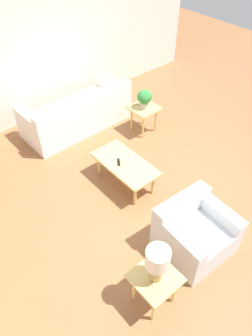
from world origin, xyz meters
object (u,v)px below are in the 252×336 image
side_table_lamp (155,281)px  potted_plant (144,98)px  armchair (194,232)px  side_table_plant (144,111)px  coffee_table (125,165)px  table_lamp (157,261)px  sofa (78,114)px

side_table_lamp → potted_plant: size_ratio=1.46×
armchair → side_table_plant: size_ratio=1.76×
armchair → potted_plant: bearing=64.9°
armchair → coffee_table: 1.50m
coffee_table → table_lamp: bearing=149.4°
sofa → armchair: (-3.26, 0.39, -0.01)m
sofa → coffee_table: sofa is taller
armchair → coffee_table: size_ratio=0.83×
table_lamp → side_table_lamp: bearing=0.0°
side_table_lamp → table_lamp: table_lamp is taller
sofa → side_table_plant: bearing=133.7°
side_table_plant → potted_plant: bearing=90.0°
armchair → potted_plant: potted_plant is taller
side_table_plant → table_lamp: table_lamp is taller
sofa → table_lamp: bearing=68.2°
side_table_plant → table_lamp: (-2.58, 2.21, 0.41)m
armchair → side_table_lamp: armchair is taller
sofa → side_table_lamp: (-3.48, 1.32, 0.13)m
potted_plant → coffee_table: bearing=126.0°
side_table_plant → table_lamp: 3.42m
side_table_plant → armchair: bearing=151.5°
potted_plant → sofa: bearing=44.8°
side_table_plant → table_lamp: size_ratio=1.04×
sofa → side_table_lamp: 3.72m
armchair → side_table_plant: 2.69m
armchair → coffee_table: bearing=90.1°
potted_plant → table_lamp: size_ratio=0.71×
side_table_lamp → potted_plant: bearing=-40.6°
potted_plant → table_lamp: table_lamp is taller
side_table_plant → table_lamp: bearing=139.4°
armchair → side_table_lamp: bearing=-163.5°
side_table_plant → potted_plant: (0.00, 0.00, 0.29)m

